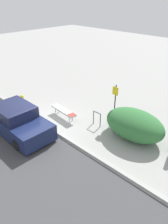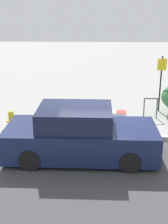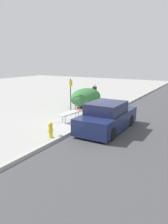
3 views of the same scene
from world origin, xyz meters
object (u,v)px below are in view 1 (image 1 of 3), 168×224
sign_post (115,101)px  fire_hydrant (23,100)px  parked_car_near (17,121)px  bench (64,111)px  bike_rack (97,117)px

sign_post → fire_hydrant: size_ratio=3.01×
fire_hydrant → parked_car_near: bearing=-36.3°
bench → parked_car_near: bearing=-98.4°
bench → sign_post: 3.09m
bike_rack → parked_car_near: parked_car_near is taller
bike_rack → parked_car_near: 4.29m
parked_car_near → bike_rack: bearing=53.1°
bench → bike_rack: bearing=24.7°
fire_hydrant → parked_car_near: 3.10m
fire_hydrant → bike_rack: bearing=17.6°
sign_post → fire_hydrant: sign_post is taller
bench → sign_post: (2.46, 1.63, 0.93)m
bench → fire_hydrant: size_ratio=2.56×
bench → fire_hydrant: bearing=-160.1°
bike_rack → fire_hydrant: size_ratio=1.08×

